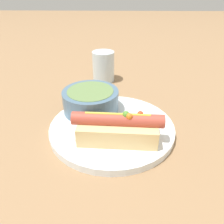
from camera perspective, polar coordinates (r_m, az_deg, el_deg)
ground_plane at (r=0.46m, az=0.00°, el=-4.78°), size 4.00×4.00×0.00m
dinner_plate at (r=0.45m, az=0.00°, el=-4.04°), size 0.25×0.25×0.01m
hot_dog at (r=0.40m, az=1.49°, el=-4.23°), size 0.16×0.07×0.06m
soup_bowl at (r=0.49m, az=-5.57°, el=3.23°), size 0.12×0.12×0.05m
spoon at (r=0.49m, az=-6.48°, el=0.22°), size 0.03×0.14×0.01m
drinking_glass at (r=0.67m, az=-2.25°, el=11.80°), size 0.07×0.07×0.09m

